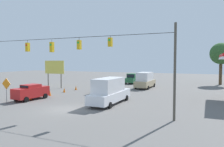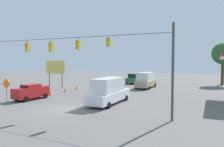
% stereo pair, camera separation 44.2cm
% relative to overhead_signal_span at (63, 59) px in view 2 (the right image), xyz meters
% --- Properties ---
extents(ground_plane, '(140.00, 140.00, 0.00)m').
position_rel_overhead_signal_span_xyz_m(ground_plane, '(-0.10, 0.18, -4.88)').
color(ground_plane, '#605E5B').
extents(overhead_signal_span, '(20.91, 0.38, 7.70)m').
position_rel_overhead_signal_span_xyz_m(overhead_signal_span, '(0.00, 0.00, 0.00)').
color(overhead_signal_span, '#4C473D').
rests_on(overhead_signal_span, ground_plane).
extents(box_truck_white_crossing_near, '(2.37, 7.41, 2.86)m').
position_rel_overhead_signal_span_xyz_m(box_truck_white_crossing_near, '(-2.90, -4.24, -3.46)').
color(box_truck_white_crossing_near, silver).
rests_on(box_truck_white_crossing_near, ground_plane).
extents(sedan_red_parked_shoulder, '(2.21, 4.65, 1.88)m').
position_rel_overhead_signal_span_xyz_m(sedan_red_parked_shoulder, '(6.94, -2.63, -3.90)').
color(sedan_red_parked_shoulder, red).
rests_on(sedan_red_parked_shoulder, ground_plane).
extents(sedan_grey_withflow_mid, '(2.11, 4.16, 1.83)m').
position_rel_overhead_signal_span_xyz_m(sedan_grey_withflow_mid, '(1.38, -11.38, -3.92)').
color(sedan_grey_withflow_mid, slate).
rests_on(sedan_grey_withflow_mid, ground_plane).
extents(box_truck_tan_oncoming_deep, '(2.44, 6.58, 2.76)m').
position_rel_overhead_signal_span_xyz_m(box_truck_tan_oncoming_deep, '(-2.67, -19.79, -3.51)').
color(box_truck_tan_oncoming_deep, tan).
rests_on(box_truck_tan_oncoming_deep, ground_plane).
extents(pickup_truck_green_withflow_deep, '(2.60, 5.49, 2.12)m').
position_rel_overhead_signal_span_xyz_m(pickup_truck_green_withflow_deep, '(1.74, -26.57, -3.90)').
color(pickup_truck_green_withflow_deep, '#236038').
rests_on(pickup_truck_green_withflow_deep, ground_plane).
extents(traffic_cone_nearest, '(0.34, 0.34, 0.74)m').
position_rel_overhead_signal_span_xyz_m(traffic_cone_nearest, '(7.00, -2.53, -4.51)').
color(traffic_cone_nearest, orange).
rests_on(traffic_cone_nearest, ground_plane).
extents(traffic_cone_second, '(0.34, 0.34, 0.74)m').
position_rel_overhead_signal_span_xyz_m(traffic_cone_second, '(6.90, -6.03, -4.51)').
color(traffic_cone_second, orange).
rests_on(traffic_cone_second, ground_plane).
extents(traffic_cone_third, '(0.34, 0.34, 0.74)m').
position_rel_overhead_signal_span_xyz_m(traffic_cone_third, '(7.05, -9.48, -4.51)').
color(traffic_cone_third, orange).
rests_on(traffic_cone_third, ground_plane).
extents(traffic_cone_fourth, '(0.34, 0.34, 0.74)m').
position_rel_overhead_signal_span_xyz_m(traffic_cone_fourth, '(7.05, -12.65, -4.51)').
color(traffic_cone_fourth, orange).
rests_on(traffic_cone_fourth, ground_plane).
extents(roadside_billboard, '(4.07, 0.16, 4.82)m').
position_rel_overhead_signal_span_xyz_m(roadside_billboard, '(12.15, -13.61, -1.46)').
color(roadside_billboard, '#4C473D').
rests_on(roadside_billboard, ground_plane).
extents(work_zone_sign, '(1.27, 0.06, 2.84)m').
position_rel_overhead_signal_span_xyz_m(work_zone_sign, '(7.72, 0.24, -2.89)').
color(work_zone_sign, slate).
rests_on(work_zone_sign, ground_plane).
extents(tree_horizon_left, '(4.30, 4.30, 8.41)m').
position_rel_overhead_signal_span_xyz_m(tree_horizon_left, '(-15.08, -31.34, 1.31)').
color(tree_horizon_left, '#4C3823').
rests_on(tree_horizon_left, ground_plane).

